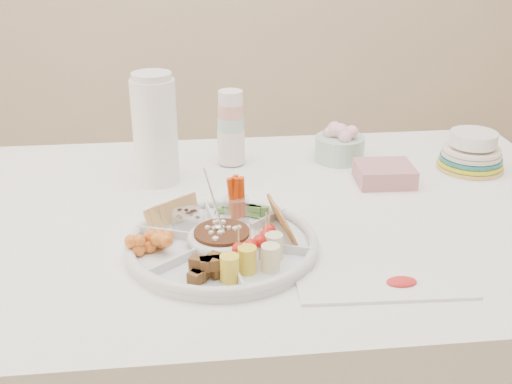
{
  "coord_description": "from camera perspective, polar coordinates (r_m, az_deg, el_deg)",
  "views": [
    {
      "loc": [
        -0.18,
        -1.3,
        1.4
      ],
      "look_at": [
        -0.04,
        -0.07,
        0.84
      ],
      "focal_mm": 45.0,
      "sensor_mm": 36.0,
      "label": 1
    }
  ],
  "objects": [
    {
      "name": "bean_dip",
      "position": [
        1.29,
        -3.05,
        -4.09
      ],
      "size": [
        0.14,
        0.14,
        0.04
      ],
      "primitive_type": "cylinder",
      "rotation": [
        0.0,
        0.0,
        -0.38
      ],
      "color": "#33180E",
      "rests_on": "party_tray"
    },
    {
      "name": "plate_stack",
      "position": [
        1.77,
        18.65,
        3.64
      ],
      "size": [
        0.22,
        0.22,
        0.11
      ],
      "primitive_type": "cylinder",
      "rotation": [
        0.0,
        0.0,
        -0.31
      ],
      "color": "#D9D14D",
      "rests_on": "dining_table"
    },
    {
      "name": "dining_table",
      "position": [
        1.66,
        1.28,
        -13.56
      ],
      "size": [
        1.52,
        1.02,
        0.76
      ],
      "primitive_type": "cube",
      "color": "white",
      "rests_on": "floor"
    },
    {
      "name": "placemat",
      "position": [
        1.21,
        11.43,
        -8.16
      ],
      "size": [
        0.33,
        0.12,
        0.01
      ],
      "primitive_type": "cube",
      "rotation": [
        0.0,
        0.0,
        -0.04
      ],
      "color": "white",
      "rests_on": "dining_table"
    },
    {
      "name": "banana_tomato",
      "position": [
        1.19,
        1.13,
        -4.97
      ],
      "size": [
        0.15,
        0.15,
        0.09
      ],
      "primitive_type": null,
      "rotation": [
        0.0,
        0.0,
        -0.38
      ],
      "color": "#E2CB77",
      "rests_on": "party_tray"
    },
    {
      "name": "thermos",
      "position": [
        1.59,
        -8.98,
        5.64
      ],
      "size": [
        0.12,
        0.12,
        0.28
      ],
      "primitive_type": "cylinder",
      "rotation": [
        0.0,
        0.0,
        -0.09
      ],
      "color": "white",
      "rests_on": "dining_table"
    },
    {
      "name": "party_tray",
      "position": [
        1.29,
        -3.04,
        -4.38
      ],
      "size": [
        0.49,
        0.49,
        0.04
      ],
      "primitive_type": "cylinder",
      "rotation": [
        0.0,
        0.0,
        -0.38
      ],
      "color": "silver",
      "rests_on": "dining_table"
    },
    {
      "name": "tortillas",
      "position": [
        1.31,
        2.52,
        -2.86
      ],
      "size": [
        0.14,
        0.14,
        0.06
      ],
      "primitive_type": null,
      "rotation": [
        0.0,
        0.0,
        -0.38
      ],
      "color": "olive",
      "rests_on": "party_tray"
    },
    {
      "name": "cherries",
      "position": [
        1.27,
        -8.83,
        -4.52
      ],
      "size": [
        0.15,
        0.15,
        0.05
      ],
      "primitive_type": null,
      "rotation": [
        0.0,
        0.0,
        -0.38
      ],
      "color": "#FFAC29",
      "rests_on": "party_tray"
    },
    {
      "name": "granola_chunks",
      "position": [
        1.18,
        -5.02,
        -6.72
      ],
      "size": [
        0.14,
        0.14,
        0.05
      ],
      "primitive_type": null,
      "rotation": [
        0.0,
        0.0,
        -0.38
      ],
      "color": "brown",
      "rests_on": "party_tray"
    },
    {
      "name": "napkin_stack",
      "position": [
        1.64,
        11.35,
        1.59
      ],
      "size": [
        0.14,
        0.13,
        0.05
      ],
      "primitive_type": "cube",
      "rotation": [
        0.0,
        0.0,
        -0.04
      ],
      "color": "#B6777E",
      "rests_on": "dining_table"
    },
    {
      "name": "carrot_cucumber",
      "position": [
        1.38,
        -1.42,
        -0.38
      ],
      "size": [
        0.14,
        0.14,
        0.1
      ],
      "primitive_type": null,
      "rotation": [
        0.0,
        0.0,
        -0.38
      ],
      "color": "#CC3907",
      "rests_on": "party_tray"
    },
    {
      "name": "pita_raisins",
      "position": [
        1.37,
        -6.71,
        -1.72
      ],
      "size": [
        0.13,
        0.13,
        0.05
      ],
      "primitive_type": null,
      "rotation": [
        0.0,
        0.0,
        -0.38
      ],
      "color": "tan",
      "rests_on": "party_tray"
    },
    {
      "name": "flower_bowl",
      "position": [
        1.76,
        7.47,
        4.38
      ],
      "size": [
        0.16,
        0.16,
        0.1
      ],
      "primitive_type": "cylinder",
      "rotation": [
        0.0,
        0.0,
        0.21
      ],
      "color": "#A1D7BE",
      "rests_on": "dining_table"
    },
    {
      "name": "cup_stack",
      "position": [
        1.7,
        -2.25,
        5.71
      ],
      "size": [
        0.07,
        0.07,
        0.2
      ],
      "primitive_type": "cylinder",
      "rotation": [
        0.0,
        0.0,
        0.02
      ],
      "color": "silver",
      "rests_on": "dining_table"
    }
  ]
}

